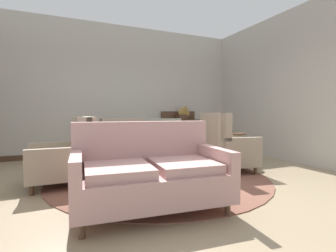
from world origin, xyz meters
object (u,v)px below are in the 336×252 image
at_px(settee, 150,174).
at_px(sideboard, 181,133).
at_px(coffee_table, 148,153).
at_px(gramophone, 184,111).
at_px(porcelain_vase, 149,140).
at_px(armchair_far_left, 119,145).
at_px(armchair_back_corner, 164,143).
at_px(armchair_beside_settee, 68,157).
at_px(armchair_near_window, 225,147).
at_px(side_table, 233,146).

height_order(settee, sideboard, sideboard).
distance_m(coffee_table, gramophone, 2.94).
bearing_deg(gramophone, porcelain_vase, -128.99).
bearing_deg(porcelain_vase, armchair_far_left, 102.90).
height_order(porcelain_vase, armchair_back_corner, armchair_back_corner).
bearing_deg(armchair_beside_settee, coffee_table, 87.95).
distance_m(armchair_beside_settee, gramophone, 3.84).
xyz_separation_m(settee, armchair_back_corner, (1.21, 2.48, 0.00)).
height_order(armchair_back_corner, sideboard, sideboard).
height_order(coffee_table, settee, settee).
xyz_separation_m(settee, armchair_near_window, (1.87, 1.16, 0.05)).
bearing_deg(armchair_near_window, sideboard, 1.01).
relative_size(porcelain_vase, gramophone, 0.66).
bearing_deg(armchair_back_corner, armchair_beside_settee, 51.83).
relative_size(armchair_beside_settee, armchair_far_left, 1.05).
bearing_deg(sideboard, porcelain_vase, -127.16).
bearing_deg(armchair_near_window, settee, 131.16).
bearing_deg(armchair_back_corner, armchair_far_left, 24.38).
xyz_separation_m(coffee_table, armchair_near_window, (1.40, -0.25, 0.05)).
relative_size(coffee_table, porcelain_vase, 2.74).
height_order(armchair_back_corner, gramophone, gramophone).
xyz_separation_m(sideboard, gramophone, (0.05, -0.09, 0.62)).
bearing_deg(porcelain_vase, armchair_back_corner, 56.66).
bearing_deg(armchair_far_left, armchair_beside_settee, 44.50).
xyz_separation_m(armchair_back_corner, sideboard, (1.03, 1.21, 0.10)).
relative_size(armchair_far_left, armchair_near_window, 0.90).
bearing_deg(sideboard, armchair_back_corner, -130.39).
height_order(coffee_table, armchair_far_left, armchair_far_left).
relative_size(settee, armchair_far_left, 1.77).
bearing_deg(coffee_table, sideboard, 52.17).
distance_m(side_table, sideboard, 2.10).
bearing_deg(armchair_beside_settee, armchair_back_corner, 116.57).
height_order(coffee_table, side_table, side_table).
bearing_deg(settee, sideboard, 63.47).
relative_size(armchair_back_corner, gramophone, 2.25).
bearing_deg(gramophone, armchair_far_left, -151.52).
bearing_deg(coffee_table, armchair_back_corner, 55.29).
xyz_separation_m(porcelain_vase, armchair_near_window, (1.39, -0.20, -0.17)).
relative_size(coffee_table, side_table, 1.36).
relative_size(sideboard, gramophone, 2.22).
xyz_separation_m(armchair_near_window, side_table, (0.52, 0.44, -0.05)).
bearing_deg(gramophone, armchair_near_window, -99.73).
bearing_deg(side_table, armchair_near_window, -139.79).
bearing_deg(armchair_beside_settee, porcelain_vase, 85.85).
xyz_separation_m(armchair_far_left, armchair_back_corner, (0.99, 0.00, -0.01)).
bearing_deg(settee, gramophone, 62.30).
bearing_deg(side_table, armchair_far_left, 157.77).
relative_size(porcelain_vase, side_table, 0.50).
bearing_deg(armchair_beside_settee, sideboard, 125.62).
relative_size(coffee_table, armchair_beside_settee, 0.90).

